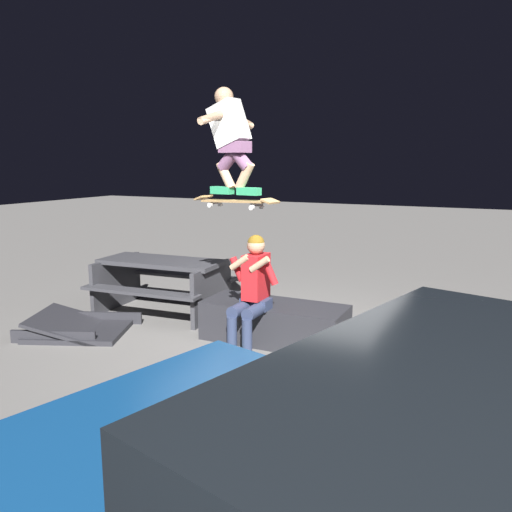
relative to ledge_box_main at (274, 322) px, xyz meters
The scene contains 7 objects.
ground_plane 0.34m from the ledge_box_main, 138.02° to the left, with size 40.00×40.00×0.00m, color slate.
ledge_box_main is the anchor object (origin of this frame).
person_sitting_on_ledge 0.63m from the ledge_box_main, 75.20° to the left, with size 0.59×0.75×1.29m.
skateboard 1.51m from the ledge_box_main, 53.71° to the left, with size 1.04×0.36×0.13m.
skater_airborne 2.18m from the ledge_box_main, 48.17° to the left, with size 0.63×0.89×1.12m.
kicker_ramp 2.41m from the ledge_box_main, 18.60° to the left, with size 1.38×1.27×0.33m.
picnic_table_back 1.95m from the ledge_box_main, 12.51° to the right, with size 1.79×1.46×0.75m.
Camera 1 is at (-2.14, 5.15, 2.08)m, focal length 36.34 mm.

